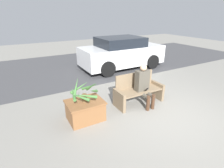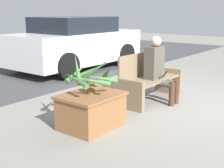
% 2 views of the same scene
% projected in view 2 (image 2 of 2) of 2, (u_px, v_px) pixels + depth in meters
% --- Properties ---
extents(ground_plane, '(30.00, 30.00, 0.00)m').
position_uv_depth(ground_plane, '(202.00, 107.00, 5.65)').
color(ground_plane, gray).
extents(road_surface, '(20.00, 6.00, 0.01)m').
position_uv_depth(road_surface, '(10.00, 70.00, 9.18)').
color(road_surface, '#424244').
rests_on(road_surface, ground_plane).
extents(bench, '(1.52, 0.59, 0.91)m').
position_uv_depth(bench, '(148.00, 80.00, 6.02)').
color(bench, '#7A664C').
rests_on(bench, ground_plane).
extents(person_seated, '(0.40, 0.60, 1.25)m').
position_uv_depth(person_seated, '(158.00, 67.00, 5.88)').
color(person_seated, '#4C473D').
rests_on(person_seated, ground_plane).
extents(planter_box, '(0.92, 0.72, 0.52)m').
position_uv_depth(planter_box, '(91.00, 110.00, 4.64)').
color(planter_box, brown).
rests_on(planter_box, ground_plane).
extents(potted_plant, '(0.79, 0.77, 0.60)m').
position_uv_depth(potted_plant, '(90.00, 75.00, 4.51)').
color(potted_plant, brown).
rests_on(potted_plant, planter_box).
extents(parked_car, '(4.06, 1.98, 1.53)m').
position_uv_depth(parked_car, '(76.00, 43.00, 9.16)').
color(parked_car, silver).
rests_on(parked_car, ground_plane).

